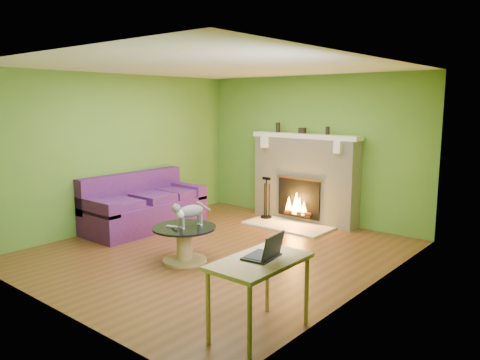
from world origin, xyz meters
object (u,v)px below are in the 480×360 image
object	(u,v)px
coffee_table	(184,241)
cat	(191,214)
sofa	(143,207)
desk	(260,269)

from	to	relation	value
coffee_table	cat	bearing A→B (deg)	32.01
cat	sofa	bearing A→B (deg)	170.85
coffee_table	cat	world-z (taller)	cat
sofa	coffee_table	size ratio (longest dim) A/B	2.43
desk	cat	world-z (taller)	cat
coffee_table	desk	world-z (taller)	desk
coffee_table	cat	xyz separation A→B (m)	(0.08, 0.05, 0.38)
sofa	desk	world-z (taller)	sofa
desk	coffee_table	bearing A→B (deg)	154.52
coffee_table	desk	bearing A→B (deg)	-25.48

